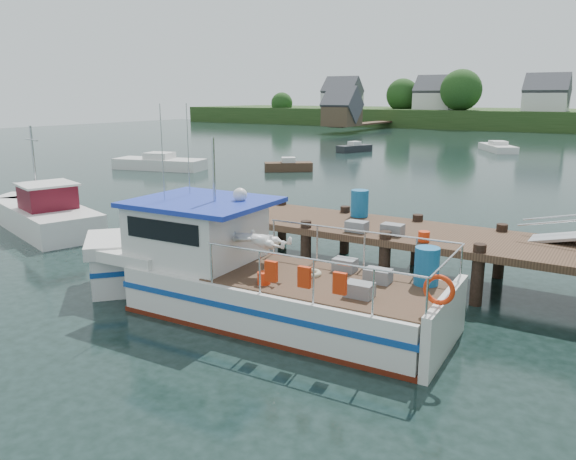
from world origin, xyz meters
The scene contains 7 objects.
ground_plane centered at (0.00, 0.00, 0.00)m, with size 160.00×160.00×0.00m, color black.
lobster_boat centered at (-0.37, -4.73, 0.91)m, with size 10.59×3.43×5.02m.
work_boat centered at (-12.24, -1.91, 0.64)m, with size 7.65×4.17×4.04m.
moored_rowboat centered at (-13.19, 18.13, 0.36)m, with size 3.31×2.91×0.96m.
moored_a centered at (-21.53, 14.04, 0.45)m, with size 6.88×3.72×1.20m.
moored_d centered at (-3.83, 40.69, 0.36)m, with size 4.59×5.98×0.98m.
moored_e centered at (-15.15, 33.02, 0.36)m, with size 2.44×3.75×0.98m.
Camera 1 is at (7.56, -15.24, 5.20)m, focal length 35.00 mm.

